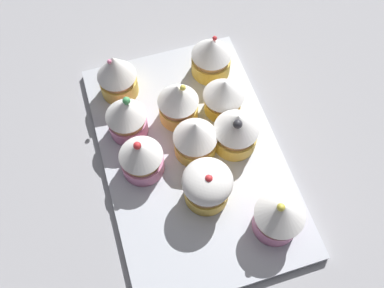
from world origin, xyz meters
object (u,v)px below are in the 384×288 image
Objects in this scene: cupcake_6 at (211,56)px; cupcake_9 at (279,216)px; cupcake_5 at (206,186)px; cupcake_0 at (117,75)px; cupcake_8 at (237,133)px; cupcake_7 at (224,95)px; cupcake_1 at (126,117)px; cupcake_2 at (141,156)px; baking_tray at (192,156)px; cupcake_4 at (195,137)px; cupcake_3 at (180,101)px.

cupcake_9 is at bearing -0.03° from cupcake_6.
cupcake_9 is at bearing 48.25° from cupcake_5.
cupcake_8 is at bearing 43.93° from cupcake_0.
cupcake_7 is 6.21cm from cupcake_8.
cupcake_2 is at bearing 4.45° from cupcake_1.
cupcake_7 is at bearing 87.95° from cupcake_1.
cupcake_1 is (6.96, -0.27, -0.34)cm from cupcake_0.
cupcake_4 is at bearing 132.17° from baking_tray.
cupcake_9 is (25.86, 13.97, -0.20)cm from cupcake_0.
cupcake_3 is 9.34cm from cupcake_6.
cupcake_9 is at bearing 47.15° from cupcake_2.
cupcake_2 is 1.00× the size of cupcake_6.
cupcake_9 reaches higher than baking_tray.
cupcake_2 is at bearing -48.26° from cupcake_3.
cupcake_9 is at bearing 3.79° from cupcake_8.
cupcake_3 is (-6.29, 7.05, 0.41)cm from cupcake_2.
baking_tray is 7.75cm from cupcake_3.
cupcake_0 reaches higher than cupcake_5.
cupcake_4 is 0.94× the size of cupcake_9.
cupcake_2 is 9.45cm from cupcake_3.
cupcake_0 is 20.75cm from cupcake_5.
cupcake_8 is at bearing 40.80° from cupcake_3.
cupcake_2 and cupcake_4 have the same top height.
cupcake_6 is (-19.22, 7.07, -0.05)cm from cupcake_5.
cupcake_1 and cupcake_9 have the same top height.
cupcake_8 is at bearing -176.21° from cupcake_9.
cupcake_8 is (0.55, 12.94, 0.24)cm from cupcake_2.
cupcake_5 reaches higher than baking_tray.
cupcake_1 is at bearing -175.55° from cupcake_2.
cupcake_2 is at bearing -92.42° from cupcake_8.
cupcake_0 reaches higher than baking_tray.
cupcake_0 reaches higher than cupcake_6.
cupcake_6 is (-12.76, 13.77, 0.06)cm from cupcake_2.
cupcake_5 is 0.93× the size of cupcake_8.
cupcake_6 is at bearing 132.83° from cupcake_2.
cupcake_9 reaches higher than cupcake_5.
cupcake_1 is 1.05× the size of cupcake_6.
cupcake_1 is 14.50cm from cupcake_5.
cupcake_6 is at bearing 114.90° from cupcake_1.
cupcake_4 is at bearing -100.10° from cupcake_8.
cupcake_2 is at bearing -132.85° from cupcake_9.
baking_tray is at bearing -1.92° from cupcake_3.
cupcake_7 is 0.89× the size of cupcake_9.
cupcake_9 is (6.30, 7.06, 0.26)cm from cupcake_5.
cupcake_1 is 0.99× the size of cupcake_8.
cupcake_6 is (-6.61, 14.24, -0.17)cm from cupcake_1.
cupcake_0 is 1.14× the size of cupcake_5.
cupcake_4 is (-0.43, 7.45, 0.18)cm from cupcake_2.
cupcake_1 is 15.00cm from cupcake_8.
cupcake_8 is at bearing 86.05° from baking_tray.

